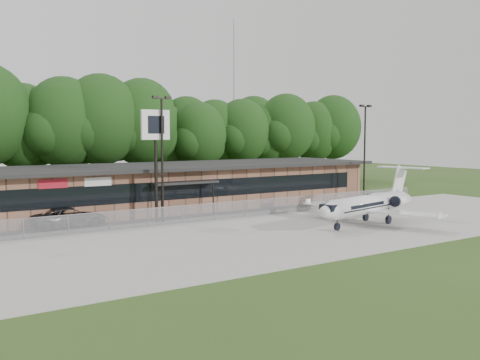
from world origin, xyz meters
TOP-DOWN VIEW (x-y plane):
  - ground at (0.00, 0.00)m, footprint 160.00×160.00m
  - apron at (0.00, 8.00)m, footprint 64.00×18.00m
  - parking_lot at (0.00, 19.50)m, footprint 50.00×9.00m
  - terminal at (-0.00, 23.94)m, footprint 41.00×11.65m
  - fence at (0.00, 15.00)m, footprint 46.00×0.04m
  - treeline at (0.00, 42.00)m, footprint 72.00×12.00m
  - radio_mast at (22.00, 48.00)m, footprint 0.20×0.20m
  - light_pole_mid at (-5.00, 16.50)m, footprint 1.55×0.30m
  - light_pole_right at (18.00, 16.50)m, footprint 1.55×0.30m
  - business_jet at (8.21, 6.56)m, footprint 13.32×11.98m
  - suv at (-11.95, 18.48)m, footprint 5.68×2.66m
  - pole_sign at (-5.42, 16.79)m, footprint 2.39×0.31m

SIDE VIEW (x-z plane):
  - ground at x=0.00m, z-range 0.00..0.00m
  - parking_lot at x=0.00m, z-range 0.00..0.06m
  - apron at x=0.00m, z-range 0.00..0.08m
  - fence at x=0.00m, z-range 0.02..1.54m
  - suv at x=-11.95m, z-range 0.00..1.57m
  - business_jet at x=8.21m, z-range -0.64..3.86m
  - terminal at x=0.00m, z-range 0.03..4.33m
  - light_pole_mid at x=-5.00m, z-range 0.86..11.09m
  - light_pole_right at x=18.00m, z-range 0.86..11.09m
  - pole_sign at x=-5.42m, z-range 2.42..11.55m
  - treeline at x=0.00m, z-range 0.00..15.00m
  - radio_mast at x=22.00m, z-range 0.00..25.00m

